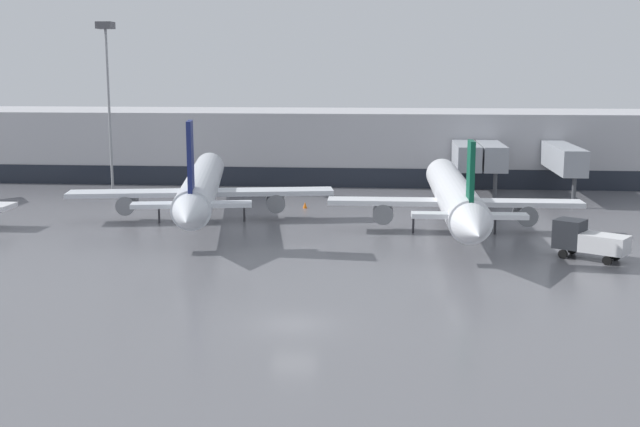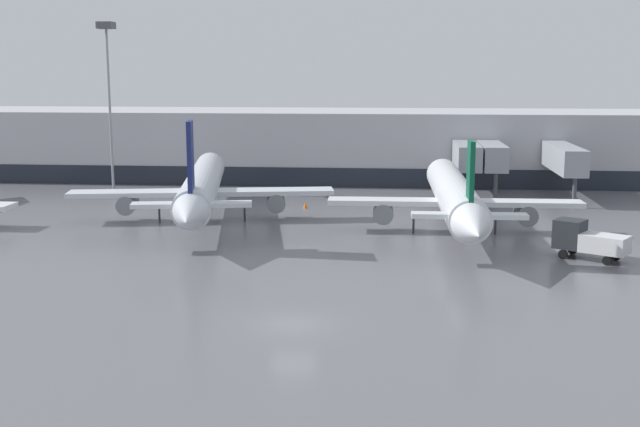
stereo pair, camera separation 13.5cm
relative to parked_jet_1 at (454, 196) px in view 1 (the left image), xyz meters
name	(u,v)px [view 1 (the left image)]	position (x,y,z in m)	size (l,w,h in m)	color
ground_plane	(294,324)	(-11.04, -27.37, -3.29)	(320.00, 320.00, 0.00)	slate
terminal_building	(351,145)	(-10.84, 34.47, 1.20)	(160.00, 29.29, 9.00)	#B2B2B7
parked_jet_1	(454,196)	(0.00, 0.00, 0.00)	(22.47, 36.05, 9.24)	silver
parked_jet_3	(202,187)	(-23.60, 3.36, 0.03)	(25.26, 37.47, 10.38)	silver
service_truck_2	(587,239)	(9.40, -9.52, -1.73)	(5.70, 4.73, 2.92)	silver
traffic_cone_1	(305,205)	(-14.53, 11.29, -2.96)	(0.46, 0.46, 0.66)	orange
apron_light_mast_4	(107,60)	(-38.75, 21.33, 12.12)	(1.80, 1.80, 19.73)	gray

